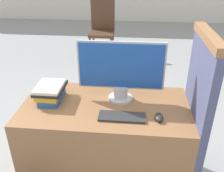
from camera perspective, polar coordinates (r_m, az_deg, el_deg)
The scene contains 7 objects.
desk at distance 2.03m, azimuth -1.41°, elevation -13.01°, with size 1.21×0.65×0.72m.
carrel_divider at distance 1.86m, azimuth 18.19°, elevation -7.63°, with size 0.07×0.57×1.28m.
monitor at distance 1.78m, azimuth 2.06°, elevation 3.46°, with size 0.62×0.18×0.45m.
keyboard at distance 1.67m, azimuth 2.29°, elevation -7.04°, with size 0.31×0.12×0.02m.
mouse at distance 1.68m, azimuth 10.70°, elevation -7.00°, with size 0.05×0.10×0.04m.
book_stack at distance 1.90m, azimuth -13.87°, elevation -1.35°, with size 0.20×0.27×0.12m.
far_chair at distance 4.74m, azimuth -2.24°, elevation 13.50°, with size 0.44×0.44×0.98m.
Camera 1 is at (0.20, -1.20, 1.68)m, focal length 40.00 mm.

